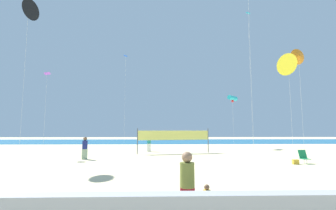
{
  "coord_description": "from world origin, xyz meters",
  "views": [
    {
      "loc": [
        -1.52,
        -14.36,
        2.24
      ],
      "look_at": [
        -0.71,
        11.92,
        5.03
      ],
      "focal_mm": 25.25,
      "sensor_mm": 36.0,
      "label": 1
    }
  ],
  "objects_px": {
    "kite_orange_delta": "(299,56)",
    "beach_handbag": "(296,162)",
    "toddler_figure": "(207,200)",
    "volleyball_net": "(174,136)",
    "kite_blue_diamond": "(126,58)",
    "mother_figure": "(187,182)",
    "kite_yellow_delta": "(288,65)",
    "beachgoer_teal_shirt": "(149,142)",
    "folding_beach_chair": "(304,156)",
    "kite_black_delta": "(28,10)",
    "kite_violet_diamond": "(47,74)",
    "beachgoer_navy_shirt": "(85,147)",
    "kite_cyan_diamond": "(249,18)",
    "kite_cyan_tube": "(233,98)"
  },
  "relations": [
    {
      "from": "kite_orange_delta",
      "to": "beach_handbag",
      "type": "bearing_deg",
      "value": -129.49
    },
    {
      "from": "toddler_figure",
      "to": "volleyball_net",
      "type": "distance_m",
      "value": 16.84
    },
    {
      "from": "beach_handbag",
      "to": "kite_blue_diamond",
      "type": "height_order",
      "value": "kite_blue_diamond"
    },
    {
      "from": "mother_figure",
      "to": "kite_yellow_delta",
      "type": "height_order",
      "value": "kite_yellow_delta"
    },
    {
      "from": "beachgoer_teal_shirt",
      "to": "beach_handbag",
      "type": "distance_m",
      "value": 13.93
    },
    {
      "from": "folding_beach_chair",
      "to": "kite_blue_diamond",
      "type": "distance_m",
      "value": 21.89
    },
    {
      "from": "toddler_figure",
      "to": "beachgoer_teal_shirt",
      "type": "height_order",
      "value": "beachgoer_teal_shirt"
    },
    {
      "from": "mother_figure",
      "to": "kite_black_delta",
      "type": "height_order",
      "value": "kite_black_delta"
    },
    {
      "from": "beachgoer_teal_shirt",
      "to": "kite_orange_delta",
      "type": "height_order",
      "value": "kite_orange_delta"
    },
    {
      "from": "kite_blue_diamond",
      "to": "kite_violet_diamond",
      "type": "height_order",
      "value": "kite_blue_diamond"
    },
    {
      "from": "beachgoer_navy_shirt",
      "to": "kite_cyan_diamond",
      "type": "height_order",
      "value": "kite_cyan_diamond"
    },
    {
      "from": "kite_blue_diamond",
      "to": "kite_violet_diamond",
      "type": "distance_m",
      "value": 10.51
    },
    {
      "from": "beachgoer_teal_shirt",
      "to": "kite_cyan_tube",
      "type": "distance_m",
      "value": 12.93
    },
    {
      "from": "kite_black_delta",
      "to": "kite_yellow_delta",
      "type": "distance_m",
      "value": 20.33
    },
    {
      "from": "beachgoer_teal_shirt",
      "to": "kite_blue_diamond",
      "type": "height_order",
      "value": "kite_blue_diamond"
    },
    {
      "from": "beachgoer_teal_shirt",
      "to": "beachgoer_navy_shirt",
      "type": "bearing_deg",
      "value": 151.91
    },
    {
      "from": "kite_blue_diamond",
      "to": "kite_orange_delta",
      "type": "distance_m",
      "value": 19.02
    },
    {
      "from": "beachgoer_teal_shirt",
      "to": "beach_handbag",
      "type": "relative_size",
      "value": 4.65
    },
    {
      "from": "kite_cyan_diamond",
      "to": "toddler_figure",
      "type": "bearing_deg",
      "value": -115.0
    },
    {
      "from": "toddler_figure",
      "to": "kite_cyan_tube",
      "type": "relative_size",
      "value": 0.13
    },
    {
      "from": "kite_cyan_tube",
      "to": "kite_orange_delta",
      "type": "height_order",
      "value": "kite_orange_delta"
    },
    {
      "from": "beach_handbag",
      "to": "kite_violet_diamond",
      "type": "bearing_deg",
      "value": 163.91
    },
    {
      "from": "folding_beach_chair",
      "to": "kite_cyan_diamond",
      "type": "height_order",
      "value": "kite_cyan_diamond"
    },
    {
      "from": "beachgoer_navy_shirt",
      "to": "kite_cyan_tube",
      "type": "xyz_separation_m",
      "value": [
        15.2,
        11.57,
        5.45
      ]
    },
    {
      "from": "beachgoer_navy_shirt",
      "to": "kite_cyan_tube",
      "type": "distance_m",
      "value": 19.86
    },
    {
      "from": "folding_beach_chair",
      "to": "kite_cyan_tube",
      "type": "relative_size",
      "value": 0.13
    },
    {
      "from": "kite_black_delta",
      "to": "kite_blue_diamond",
      "type": "relative_size",
      "value": 1.05
    },
    {
      "from": "kite_blue_diamond",
      "to": "kite_black_delta",
      "type": "bearing_deg",
      "value": -117.29
    },
    {
      "from": "kite_yellow_delta",
      "to": "kite_orange_delta",
      "type": "xyz_separation_m",
      "value": [
        1.59,
        1.25,
        1.08
      ]
    },
    {
      "from": "volleyball_net",
      "to": "kite_black_delta",
      "type": "xyz_separation_m",
      "value": [
        -11.48,
        -5.48,
        9.78
      ]
    },
    {
      "from": "volleyball_net",
      "to": "kite_blue_diamond",
      "type": "bearing_deg",
      "value": 134.56
    },
    {
      "from": "mother_figure",
      "to": "beach_handbag",
      "type": "xyz_separation_m",
      "value": [
        8.16,
        9.24,
        -0.74
      ]
    },
    {
      "from": "toddler_figure",
      "to": "volleyball_net",
      "type": "height_order",
      "value": "volleyball_net"
    },
    {
      "from": "volleyball_net",
      "to": "kite_orange_delta",
      "type": "relative_size",
      "value": 0.79
    },
    {
      "from": "toddler_figure",
      "to": "kite_violet_diamond",
      "type": "relative_size",
      "value": 0.11
    },
    {
      "from": "volleyball_net",
      "to": "kite_cyan_tube",
      "type": "height_order",
      "value": "kite_cyan_tube"
    },
    {
      "from": "volleyball_net",
      "to": "kite_orange_delta",
      "type": "height_order",
      "value": "kite_orange_delta"
    },
    {
      "from": "kite_blue_diamond",
      "to": "kite_yellow_delta",
      "type": "relative_size",
      "value": 1.46
    },
    {
      "from": "kite_yellow_delta",
      "to": "kite_violet_diamond",
      "type": "bearing_deg",
      "value": 169.15
    },
    {
      "from": "beachgoer_navy_shirt",
      "to": "kite_violet_diamond",
      "type": "xyz_separation_m",
      "value": [
        -4.33,
        2.36,
        6.27
      ]
    },
    {
      "from": "mother_figure",
      "to": "kite_orange_delta",
      "type": "bearing_deg",
      "value": 53.46
    },
    {
      "from": "mother_figure",
      "to": "kite_blue_diamond",
      "type": "height_order",
      "value": "kite_blue_diamond"
    },
    {
      "from": "volleyball_net",
      "to": "kite_blue_diamond",
      "type": "distance_m",
      "value": 12.52
    },
    {
      "from": "beachgoer_teal_shirt",
      "to": "kite_cyan_tube",
      "type": "xyz_separation_m",
      "value": [
        10.57,
        5.12,
        5.4
      ]
    },
    {
      "from": "beachgoer_navy_shirt",
      "to": "kite_cyan_diamond",
      "type": "relative_size",
      "value": 0.12
    },
    {
      "from": "volleyball_net",
      "to": "beach_handbag",
      "type": "relative_size",
      "value": 18.15
    },
    {
      "from": "toddler_figure",
      "to": "beachgoer_teal_shirt",
      "type": "distance_m",
      "value": 18.99
    },
    {
      "from": "volleyball_net",
      "to": "kite_yellow_delta",
      "type": "height_order",
      "value": "kite_yellow_delta"
    },
    {
      "from": "folding_beach_chair",
      "to": "kite_blue_diamond",
      "type": "xyz_separation_m",
      "value": [
        -14.04,
        12.93,
        10.71
      ]
    },
    {
      "from": "toddler_figure",
      "to": "kite_cyan_tube",
      "type": "xyz_separation_m",
      "value": [
        8.14,
        23.95,
        5.91
      ]
    }
  ]
}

